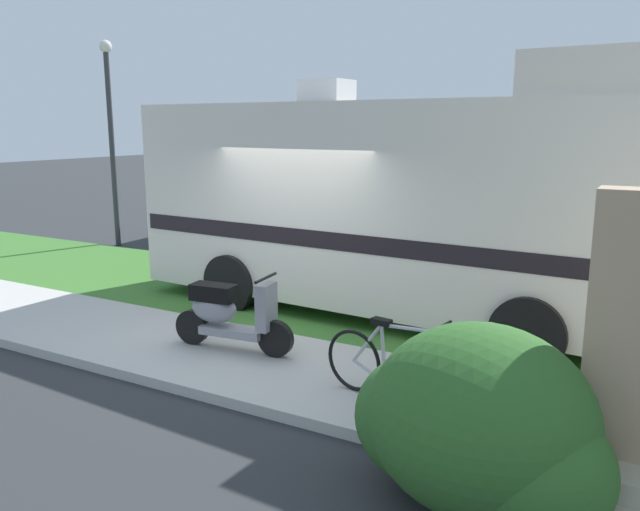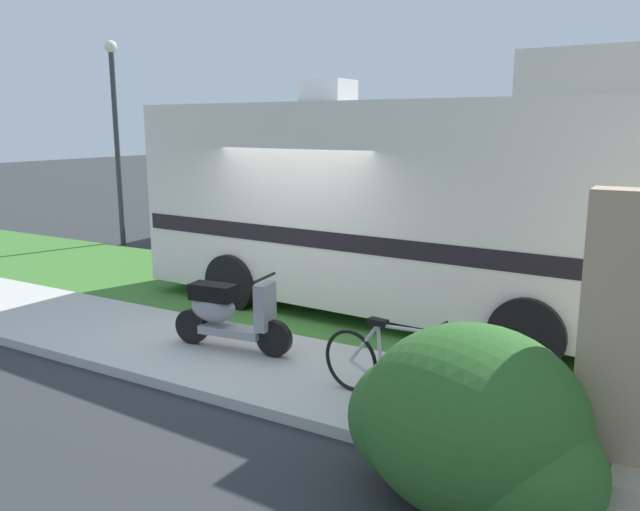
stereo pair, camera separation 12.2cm
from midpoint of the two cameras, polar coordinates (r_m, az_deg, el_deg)
The scene contains 9 objects.
ground_plane at distance 8.78m, azimuth -3.53°, elevation -7.04°, with size 80.00×80.00×0.00m, color #2D3033.
sidewalk at distance 7.85m, azimuth -8.45°, elevation -9.00°, with size 24.00×2.00×0.12m.
grass_strip at distance 10.00m, azimuth 1.24°, elevation -4.44°, with size 24.00×3.40×0.08m.
motorhome_rv at distance 9.35m, azimuth 7.63°, elevation 4.88°, with size 7.74×2.97×3.62m.
scooter at distance 7.79m, azimuth -7.93°, elevation -5.14°, with size 1.60×0.52×0.97m.
bicycle at distance 6.31m, azimuth 7.13°, elevation -10.07°, with size 1.66×0.52×0.88m.
pickup_truck_near at distance 15.77m, azimuth -4.57°, elevation 4.79°, with size 5.57×2.41×1.72m.
bush_by_porch at distance 4.88m, azimuth 13.99°, elevation -14.93°, with size 1.98×1.48×1.40m.
street_lamp_post at distance 15.55m, azimuth -17.71°, elevation 11.12°, with size 0.28×0.28×4.68m.
Camera 2 is at (4.68, -6.88, 2.82)m, focal length 35.50 mm.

